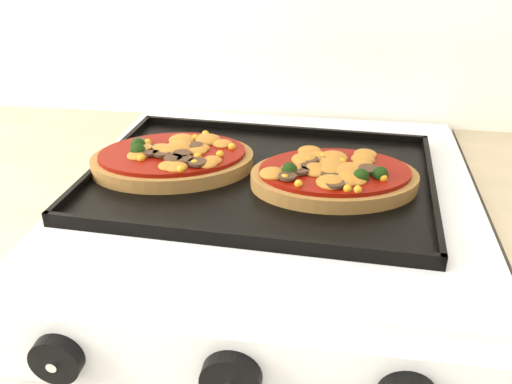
# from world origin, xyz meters

# --- Properties ---
(control_panel) EXTENTS (0.60, 0.02, 0.09)m
(control_panel) POSITION_xyz_m (-0.00, 1.39, 0.85)
(control_panel) COLOR silver
(control_panel) RESTS_ON stove
(knob_left) EXTENTS (0.06, 0.02, 0.06)m
(knob_left) POSITION_xyz_m (-0.19, 1.37, 0.85)
(knob_left) COLOR black
(knob_left) RESTS_ON control_panel
(knob_center) EXTENTS (0.06, 0.02, 0.06)m
(knob_center) POSITION_xyz_m (-0.01, 1.37, 0.85)
(knob_center) COLOR black
(knob_center) RESTS_ON control_panel
(baking_tray) EXTENTS (0.52, 0.39, 0.02)m
(baking_tray) POSITION_xyz_m (-0.02, 1.71, 0.92)
(baking_tray) COLOR black
(baking_tray) RESTS_ON stove
(pizza_left) EXTENTS (0.28, 0.23, 0.04)m
(pizza_left) POSITION_xyz_m (-0.16, 1.71, 0.94)
(pizza_left) COLOR brown
(pizza_left) RESTS_ON baking_tray
(pizza_right) EXTENTS (0.26, 0.20, 0.04)m
(pizza_right) POSITION_xyz_m (0.08, 1.69, 0.94)
(pizza_right) COLOR brown
(pizza_right) RESTS_ON baking_tray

